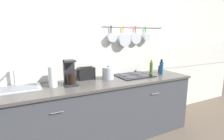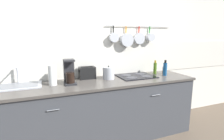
{
  "view_description": "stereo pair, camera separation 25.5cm",
  "coord_description": "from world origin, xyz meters",
  "px_view_note": "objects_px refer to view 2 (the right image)",
  "views": [
    {
      "loc": [
        -0.99,
        -2.22,
        1.56
      ],
      "look_at": [
        0.15,
        0.0,
        1.07
      ],
      "focal_mm": 28.0,
      "sensor_mm": 36.0,
      "label": 1
    },
    {
      "loc": [
        -0.76,
        -2.33,
        1.56
      ],
      "look_at": [
        0.15,
        0.0,
        1.07
      ],
      "focal_mm": 28.0,
      "sensor_mm": 36.0,
      "label": 2
    }
  ],
  "objects_px": {
    "paper_towel_roll": "(52,75)",
    "bottle_dish_soap": "(165,69)",
    "kettle": "(109,73)",
    "toaster": "(87,73)",
    "coffee_maker": "(69,74)",
    "bottle_vinegar": "(155,68)",
    "bottle_hot_sauce": "(165,70)"
  },
  "relations": [
    {
      "from": "coffee_maker",
      "to": "toaster",
      "type": "height_order",
      "value": "coffee_maker"
    },
    {
      "from": "coffee_maker",
      "to": "bottle_vinegar",
      "type": "height_order",
      "value": "coffee_maker"
    },
    {
      "from": "bottle_dish_soap",
      "to": "bottle_hot_sauce",
      "type": "relative_size",
      "value": 1.71
    },
    {
      "from": "paper_towel_roll",
      "to": "bottle_dish_soap",
      "type": "bearing_deg",
      "value": -2.45
    },
    {
      "from": "paper_towel_roll",
      "to": "toaster",
      "type": "relative_size",
      "value": 1.03
    },
    {
      "from": "bottle_dish_soap",
      "to": "coffee_maker",
      "type": "bearing_deg",
      "value": 177.29
    },
    {
      "from": "paper_towel_roll",
      "to": "kettle",
      "type": "relative_size",
      "value": 1.32
    },
    {
      "from": "bottle_vinegar",
      "to": "bottle_hot_sauce",
      "type": "bearing_deg",
      "value": -24.19
    },
    {
      "from": "bottle_dish_soap",
      "to": "bottle_hot_sauce",
      "type": "bearing_deg",
      "value": 53.82
    },
    {
      "from": "kettle",
      "to": "toaster",
      "type": "bearing_deg",
      "value": 156.86
    },
    {
      "from": "kettle",
      "to": "bottle_dish_soap",
      "type": "bearing_deg",
      "value": -7.73
    },
    {
      "from": "bottle_vinegar",
      "to": "coffee_maker",
      "type": "bearing_deg",
      "value": -175.98
    },
    {
      "from": "toaster",
      "to": "kettle",
      "type": "height_order",
      "value": "kettle"
    },
    {
      "from": "bottle_vinegar",
      "to": "kettle",
      "type": "bearing_deg",
      "value": -176.9
    },
    {
      "from": "toaster",
      "to": "bottle_vinegar",
      "type": "xyz_separation_m",
      "value": [
        1.18,
        -0.08,
        0.01
      ]
    },
    {
      "from": "toaster",
      "to": "bottle_vinegar",
      "type": "relative_size",
      "value": 1.12
    },
    {
      "from": "bottle_hot_sauce",
      "to": "toaster",
      "type": "bearing_deg",
      "value": 173.58
    },
    {
      "from": "bottle_vinegar",
      "to": "paper_towel_roll",
      "type": "bearing_deg",
      "value": -176.59
    },
    {
      "from": "coffee_maker",
      "to": "bottle_dish_soap",
      "type": "bearing_deg",
      "value": -2.71
    },
    {
      "from": "paper_towel_roll",
      "to": "bottle_vinegar",
      "type": "relative_size",
      "value": 1.15
    },
    {
      "from": "toaster",
      "to": "bottle_vinegar",
      "type": "height_order",
      "value": "bottle_vinegar"
    },
    {
      "from": "coffee_maker",
      "to": "bottle_vinegar",
      "type": "relative_size",
      "value": 1.44
    },
    {
      "from": "kettle",
      "to": "bottle_vinegar",
      "type": "distance_m",
      "value": 0.88
    },
    {
      "from": "paper_towel_roll",
      "to": "kettle",
      "type": "height_order",
      "value": "paper_towel_roll"
    },
    {
      "from": "toaster",
      "to": "bottle_dish_soap",
      "type": "xyz_separation_m",
      "value": [
        1.25,
        -0.26,
        0.02
      ]
    },
    {
      "from": "kettle",
      "to": "bottle_vinegar",
      "type": "bearing_deg",
      "value": 3.1
    },
    {
      "from": "kettle",
      "to": "bottle_dish_soap",
      "type": "xyz_separation_m",
      "value": [
        0.95,
        -0.13,
        0.02
      ]
    },
    {
      "from": "toaster",
      "to": "bottle_dish_soap",
      "type": "distance_m",
      "value": 1.28
    },
    {
      "from": "coffee_maker",
      "to": "bottle_dish_soap",
      "type": "relative_size",
      "value": 1.3
    },
    {
      "from": "coffee_maker",
      "to": "kettle",
      "type": "relative_size",
      "value": 1.64
    },
    {
      "from": "toaster",
      "to": "paper_towel_roll",
      "type": "bearing_deg",
      "value": -160.4
    },
    {
      "from": "kettle",
      "to": "bottle_dish_soap",
      "type": "height_order",
      "value": "bottle_dish_soap"
    }
  ]
}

